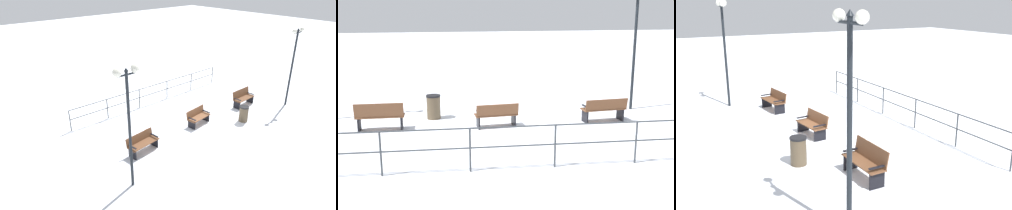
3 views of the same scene
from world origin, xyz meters
The scene contains 8 objects.
ground_plane centered at (0.00, 0.00, 0.00)m, with size 80.00×80.00×0.00m, color white.
bench_nearest centered at (0.02, -3.79, 0.45)m, with size 0.74×1.59×0.86m.
bench_second centered at (-0.16, -0.01, 0.43)m, with size 0.71×1.47×0.84m.
bench_third centered at (-0.05, 3.78, 0.50)m, with size 0.59×1.56×0.97m.
lamppost_near centered at (1.63, -5.47, 3.55)m, with size 0.31×1.01×4.74m.
lamppost_middle centered at (1.63, 5.87, 3.13)m, with size 0.25×1.11×4.58m.
waterfront_railing centered at (-3.89, 0.00, 0.77)m, with size 0.05×10.86×1.15m.
trash_bin centered at (1.24, 2.09, 0.44)m, with size 0.51×0.51×0.86m.
Camera 1 is at (9.42, -10.51, 7.57)m, focal length 32.04 mm.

